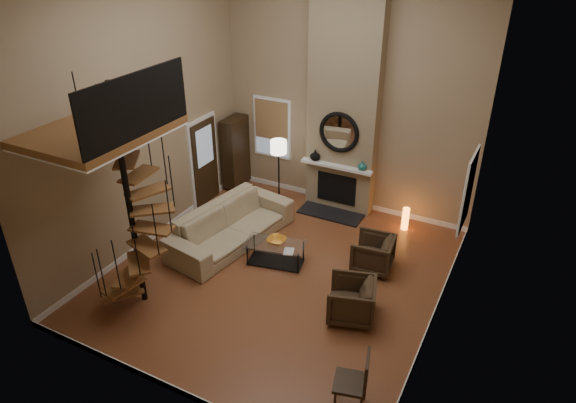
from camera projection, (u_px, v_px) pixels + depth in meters
The scene contains 32 objects.
ground at pixel (279, 273), 10.06m from camera, with size 6.00×6.50×0.01m, color #955530.
back_wall at pixel (348, 92), 11.27m from camera, with size 6.00×0.02×5.50m, color #9C8564.
front_wall at pixel (149, 232), 6.20m from camera, with size 6.00×0.02×5.50m, color #9C8564.
left_wall at pixel (141, 115), 9.95m from camera, with size 0.02×6.50×5.50m, color #9C8564.
right_wall at pixel (457, 178), 7.52m from camera, with size 0.02×6.50×5.50m, color #9C8564.
baseboard_back at pixel (341, 200), 12.55m from camera, with size 6.00×0.02×0.12m, color white.
baseboard_front at pixel (173, 388), 7.50m from camera, with size 6.00×0.02×0.12m, color white.
baseboard_left at pixel (158, 233), 11.23m from camera, with size 0.02×6.50×0.12m, color white.
baseboard_right at pixel (432, 318), 8.82m from camera, with size 0.02×6.50×0.12m, color white.
chimney_breast at pixel (345, 94), 11.12m from camera, with size 1.60×0.38×5.50m, color #877558.
hearth at pixel (331, 214), 12.05m from camera, with size 1.50×0.60×0.04m, color black.
firebox at pixel (336, 189), 12.02m from camera, with size 0.95×0.02×0.72m, color black.
mantel at pixel (336, 166), 11.67m from camera, with size 1.70×0.18×0.06m, color white.
mirror_frame at pixel (339, 132), 11.33m from camera, with size 0.94×0.94×0.10m, color black.
mirror_disc at pixel (339, 132), 11.34m from camera, with size 0.80×0.80×0.01m, color white.
vase_left at pixel (315, 155), 11.85m from camera, with size 0.24×0.24×0.25m, color black.
vase_right at pixel (362, 166), 11.39m from camera, with size 0.20×0.20×0.21m, color #1B5E5A.
window_back at pixel (272, 127), 12.55m from camera, with size 1.02×0.06×1.52m.
window_right at pixel (468, 190), 9.63m from camera, with size 0.06×1.02×1.52m.
entry_door at pixel (204, 162), 12.15m from camera, with size 0.10×1.05×2.16m.
loft at pixel (105, 129), 7.93m from camera, with size 1.70×2.20×1.09m.
spiral_stair at pixel (132, 214), 8.52m from camera, with size 1.47×1.47×4.06m.
hutch at pixel (235, 152), 12.92m from camera, with size 0.37×0.79×1.77m, color black.
sofa at pixel (231, 225), 10.89m from camera, with size 2.94×1.15×0.86m, color tan.
armchair_near at pixel (376, 254), 10.01m from camera, with size 0.75×0.77×0.70m, color #3D2C1C.
armchair_far at pixel (356, 300), 8.78m from camera, with size 0.78×0.81×0.73m, color #3D2C1C.
coffee_table at pixel (275, 251), 10.23m from camera, with size 1.29×0.83×0.45m.
bowl at pixel (277, 240), 10.17m from camera, with size 0.37×0.37×0.09m, color orange.
book at pixel (288, 252), 9.89m from camera, with size 0.19×0.26×0.02m, color gray.
floor_lamp at pixel (279, 152), 11.71m from camera, with size 0.37×0.37×1.70m.
accent_lamp at pixel (405, 219), 11.38m from camera, with size 0.15×0.15×0.54m, color orange.
side_chair at pixel (357, 379), 7.05m from camera, with size 0.55×0.55×0.98m.
Camera 1 is at (3.91, -7.15, 6.06)m, focal length 32.11 mm.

